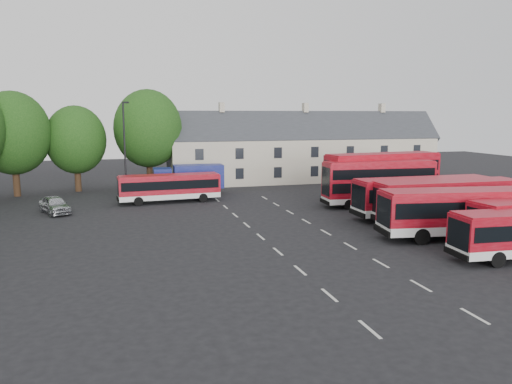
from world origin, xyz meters
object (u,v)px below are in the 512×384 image
(lamppost, at_px, (125,149))
(box_truck, at_px, (190,178))
(bus_dd_south, at_px, (379,181))
(silver_car, at_px, (55,205))

(lamppost, bearing_deg, box_truck, 18.28)
(bus_dd_south, distance_m, lamppost, 24.84)
(bus_dd_south, bearing_deg, lamppost, 161.10)
(bus_dd_south, xyz_separation_m, lamppost, (-22.83, 9.39, 2.80))
(silver_car, bearing_deg, bus_dd_south, -31.31)
(silver_car, xyz_separation_m, lamppost, (6.20, 4.95, 4.48))
(silver_car, distance_m, lamppost, 9.11)
(bus_dd_south, xyz_separation_m, box_truck, (-16.16, 11.59, -0.64))
(bus_dd_south, distance_m, box_truck, 19.90)
(bus_dd_south, relative_size, box_truck, 1.43)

